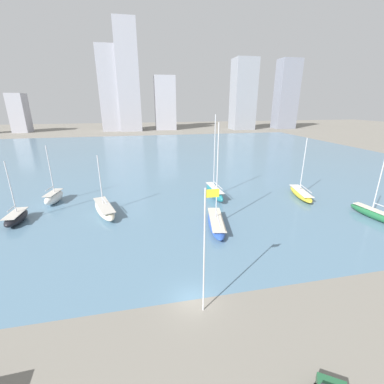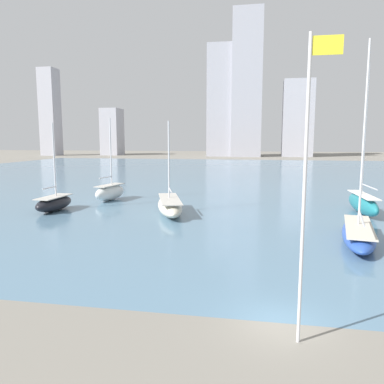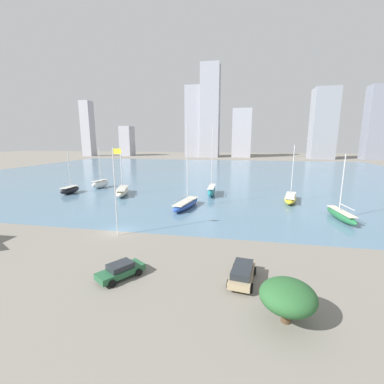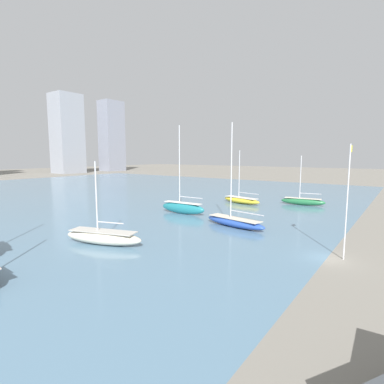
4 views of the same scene
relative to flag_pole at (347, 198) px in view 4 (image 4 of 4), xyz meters
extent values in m
plane|color=gray|center=(-0.78, 1.50, -6.63)|extent=(500.00, 500.00, 0.00)
cube|color=slate|center=(-0.78, 71.50, -6.63)|extent=(180.00, 140.00, 0.00)
cylinder|color=silver|center=(-0.05, 0.00, -0.49)|extent=(0.14, 0.14, 12.27)
cube|color=yellow|center=(0.57, 0.00, 5.14)|extent=(1.10, 0.03, 0.70)
cube|color=#8E939E|center=(71.95, 167.20, 17.45)|extent=(15.81, 14.27, 48.17)
cube|color=gray|center=(106.05, 166.89, 17.69)|extent=(15.26, 11.24, 48.64)
ellipsoid|color=beige|center=(-11.65, 25.42, -5.76)|extent=(5.71, 10.88, 1.73)
cube|color=#BCB7AD|center=(-11.65, 25.42, -4.95)|extent=(4.68, 8.92, 0.10)
cube|color=#2D2D33|center=(-11.65, 25.42, -6.24)|extent=(0.74, 1.86, 0.78)
cylinder|color=silver|center=(-11.89, 26.18, -0.57)|extent=(0.18, 0.18, 8.65)
cylinder|color=silver|center=(-11.32, 24.39, -3.80)|extent=(1.29, 3.62, 0.14)
ellipsoid|color=yellow|center=(27.56, 25.92, -5.91)|extent=(4.55, 10.36, 1.44)
cube|color=silver|center=(27.56, 25.92, -5.24)|extent=(3.73, 8.49, 0.10)
cube|color=#2D2D33|center=(27.56, 25.92, -6.30)|extent=(0.55, 1.80, 0.65)
cylinder|color=silver|center=(27.72, 26.66, 0.18)|extent=(0.18, 0.18, 10.75)
cylinder|color=silver|center=(27.13, 23.99, -4.09)|extent=(1.33, 5.38, 0.14)
ellipsoid|color=#1E757F|center=(9.83, 29.40, -5.54)|extent=(2.03, 9.72, 2.17)
cube|color=silver|center=(9.83, 29.40, -4.50)|extent=(1.67, 7.97, 0.10)
cube|color=#2D2D33|center=(9.83, 29.40, -6.14)|extent=(0.21, 1.74, 0.98)
cylinder|color=silver|center=(9.81, 30.13, 2.78)|extent=(0.18, 0.18, 14.47)
cylinder|color=silver|center=(9.89, 27.56, -3.35)|extent=(0.31, 5.14, 0.14)
ellipsoid|color=#236B3D|center=(33.51, 13.70, -5.85)|extent=(2.90, 9.59, 1.56)
cube|color=beige|center=(33.51, 13.70, -5.12)|extent=(2.38, 7.86, 0.10)
cube|color=#2D2D33|center=(33.51, 13.70, -6.28)|extent=(0.37, 1.71, 0.70)
cylinder|color=silver|center=(33.42, 14.40, -0.35)|extent=(0.18, 0.18, 9.43)
cylinder|color=silver|center=(33.71, 12.19, -3.97)|extent=(0.71, 4.45, 0.14)
ellipsoid|color=#284CA8|center=(6.25, 16.41, -5.93)|extent=(4.51, 11.27, 1.40)
cube|color=beige|center=(6.25, 16.41, -5.27)|extent=(3.70, 9.24, 0.10)
cube|color=#2D2D33|center=(6.25, 16.41, -6.31)|extent=(0.53, 1.97, 0.63)
cylinder|color=silver|center=(6.41, 17.22, 2.12)|extent=(0.18, 0.18, 14.69)
cylinder|color=silver|center=(5.84, 14.25, -4.12)|extent=(1.28, 5.97, 0.14)
camera|label=1|loc=(-5.10, -18.76, 12.06)|focal=24.00mm
camera|label=2|loc=(-1.82, -15.05, 1.70)|focal=35.00mm
camera|label=3|loc=(16.73, -31.72, 6.60)|focal=24.00mm
camera|label=4|loc=(-34.69, -4.96, 4.47)|focal=28.00mm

